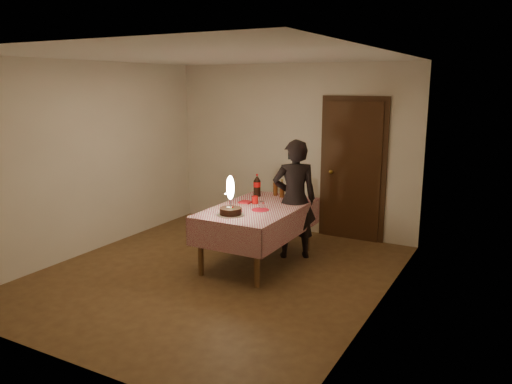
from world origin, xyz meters
TOP-DOWN VIEW (x-y plane):
  - ground at (0.00, 0.00)m, footprint 4.00×4.50m
  - room_shell at (0.03, 0.08)m, footprint 4.04×4.54m
  - dining_table at (0.26, 0.65)m, footprint 1.02×1.72m
  - birthday_cake at (0.16, 0.14)m, footprint 0.33×0.33m
  - red_plate at (0.37, 0.51)m, footprint 0.22×0.22m
  - red_cup at (0.14, 0.79)m, footprint 0.08×0.08m
  - clear_cup at (0.34, 0.60)m, footprint 0.07×0.07m
  - napkin_stack at (0.01, 0.76)m, footprint 0.15×0.15m
  - cola_bottle at (-0.04, 1.19)m, footprint 0.10×0.10m
  - amber_bottle_left at (0.16, 1.35)m, footprint 0.06×0.06m
  - amber_bottle_right at (0.45, 1.20)m, footprint 0.06×0.06m
  - amber_bottle_mid at (0.29, 1.29)m, footprint 0.06×0.06m
  - photographer at (0.59, 1.06)m, footprint 0.70×0.63m

SIDE VIEW (x-z plane):
  - ground at x=0.00m, z-range -0.01..0.01m
  - dining_table at x=0.26m, z-range 0.27..1.02m
  - red_plate at x=0.37m, z-range 0.75..0.75m
  - napkin_stack at x=0.01m, z-range 0.75..0.77m
  - clear_cup at x=0.34m, z-range 0.75..0.84m
  - red_cup at x=0.14m, z-range 0.75..0.85m
  - photographer at x=0.59m, z-range 0.00..1.60m
  - amber_bottle_left at x=0.16m, z-range 0.74..0.99m
  - amber_bottle_right at x=0.45m, z-range 0.74..0.99m
  - amber_bottle_mid at x=0.29m, z-range 0.74..0.99m
  - birthday_cake at x=0.16m, z-range 0.63..1.11m
  - cola_bottle at x=-0.04m, z-range 0.74..1.06m
  - room_shell at x=0.03m, z-range 0.34..2.96m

